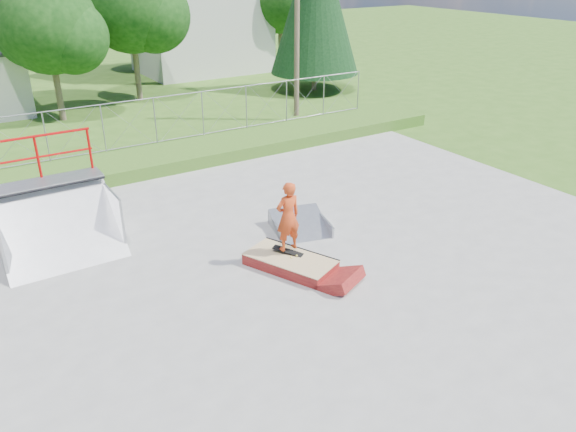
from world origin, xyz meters
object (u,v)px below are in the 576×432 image
at_px(quarter_pipe, 54,203).
at_px(skater, 288,219).
at_px(grind_box, 290,263).
at_px(flat_bank_ramp, 300,225).

bearing_deg(quarter_pipe, skater, -38.42).
height_order(grind_box, flat_bank_ramp, flat_bank_ramp).
bearing_deg(flat_bank_ramp, skater, -118.33).
distance_m(flat_bank_ramp, skater, 2.18).
bearing_deg(flat_bank_ramp, grind_box, -115.64).
height_order(quarter_pipe, skater, quarter_pipe).
height_order(grind_box, quarter_pipe, quarter_pipe).
bearing_deg(skater, flat_bank_ramp, -132.56).
xyz_separation_m(quarter_pipe, skater, (4.74, -3.69, -0.19)).
height_order(flat_bank_ramp, skater, skater).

